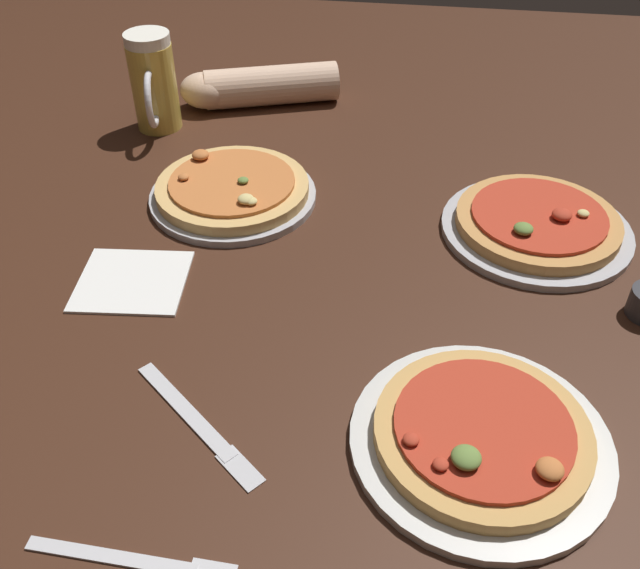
% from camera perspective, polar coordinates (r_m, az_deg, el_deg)
% --- Properties ---
extents(ground_plane, '(2.40, 2.40, 0.03)m').
position_cam_1_polar(ground_plane, '(0.97, 0.00, -1.59)').
color(ground_plane, '#3D2114').
extents(pizza_plate_near, '(0.28, 0.28, 0.05)m').
position_cam_1_polar(pizza_plate_near, '(0.79, 12.92, -11.89)').
color(pizza_plate_near, silver).
rests_on(pizza_plate_near, ground_plane).
extents(pizza_plate_far, '(0.27, 0.27, 0.05)m').
position_cam_1_polar(pizza_plate_far, '(1.15, -7.07, 7.56)').
color(pizza_plate_far, '#B2B2B7').
rests_on(pizza_plate_far, ground_plane).
extents(pizza_plate_side, '(0.28, 0.28, 0.05)m').
position_cam_1_polar(pizza_plate_side, '(1.11, 17.13, 4.67)').
color(pizza_plate_side, '#B2B2B7').
rests_on(pizza_plate_side, ground_plane).
extents(beer_mug_dark, '(0.08, 0.14, 0.18)m').
position_cam_1_polar(beer_mug_dark, '(1.36, -13.30, 15.52)').
color(beer_mug_dark, gold).
rests_on(beer_mug_dark, ground_plane).
extents(napkin_folded, '(0.16, 0.15, 0.01)m').
position_cam_1_polar(napkin_folded, '(1.01, -14.93, 0.36)').
color(napkin_folded, white).
rests_on(napkin_folded, ground_plane).
extents(fork_left, '(0.21, 0.03, 0.01)m').
position_cam_1_polar(fork_left, '(0.73, -14.69, -20.73)').
color(fork_left, silver).
rests_on(fork_left, ground_plane).
extents(knife_right, '(0.19, 0.16, 0.01)m').
position_cam_1_polar(knife_right, '(0.82, -9.88, -10.88)').
color(knife_right, silver).
rests_on(knife_right, ground_plane).
extents(diner_arm, '(0.31, 0.16, 0.08)m').
position_cam_1_polar(diner_arm, '(1.44, -5.36, 15.61)').
color(diner_arm, beige).
rests_on(diner_arm, ground_plane).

